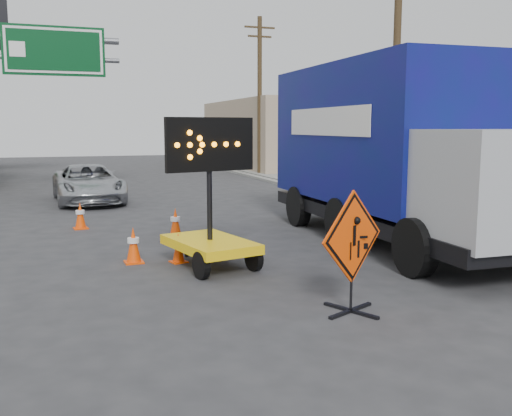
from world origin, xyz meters
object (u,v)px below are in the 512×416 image
construction_sign (352,249)px  pickup_truck (88,183)px  arrow_board (210,235)px  box_truck (390,162)px

construction_sign → pickup_truck: construction_sign is taller
construction_sign → arrow_board: 3.73m
construction_sign → box_truck: (3.55, 4.58, 0.99)m
construction_sign → box_truck: 5.88m
arrow_board → construction_sign: bearing=-82.5°
construction_sign → pickup_truck: 15.06m
arrow_board → box_truck: bearing=-0.4°
arrow_board → pickup_truck: size_ratio=0.59×
pickup_truck → box_truck: box_truck is taller
arrow_board → box_truck: 5.16m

